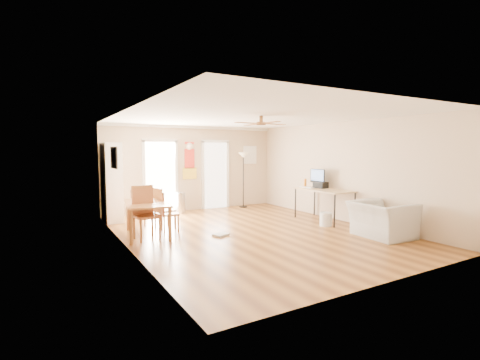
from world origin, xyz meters
TOP-DOWN VIEW (x-y plane):
  - floor at (0.00, 0.00)m, footprint 7.00×7.00m
  - ceiling at (0.00, 0.00)m, footprint 5.50×7.00m
  - wall_back at (0.00, 3.50)m, footprint 5.50×0.04m
  - wall_front at (0.00, -3.50)m, footprint 5.50×0.04m
  - wall_left at (-2.75, 0.00)m, footprint 0.04×7.00m
  - wall_right at (2.75, 0.00)m, footprint 0.04×7.00m
  - crown_molding at (0.00, 0.00)m, footprint 5.50×7.00m
  - kitchen_doorway at (-1.05, 3.48)m, footprint 0.90×0.10m
  - bathroom_doorway at (0.75, 3.48)m, footprint 0.80×0.10m
  - wall_decal at (-0.13, 3.48)m, footprint 0.46×0.03m
  - ac_grille at (2.05, 3.47)m, footprint 0.50×0.04m
  - framed_poster at (-2.73, 1.40)m, footprint 0.04×0.66m
  - ceiling_fan at (0.00, -0.30)m, footprint 1.24×1.24m
  - bookshelf at (-2.52, 2.94)m, footprint 0.48×0.95m
  - dining_table at (-2.15, 0.91)m, footprint 1.12×1.60m
  - dining_chair_right_a at (-1.60, 1.41)m, footprint 0.46×0.46m
  - dining_chair_right_b at (-1.60, 1.05)m, footprint 0.43×0.43m
  - dining_chair_near at (-2.26, 0.58)m, footprint 0.50×0.50m
  - dining_chair_far at (-2.11, 2.09)m, footprint 0.43×0.43m
  - trash_can at (-0.55, 3.17)m, footprint 0.30×0.30m
  - torchiere_lamp at (1.61, 3.16)m, footprint 0.38×0.38m
  - computer_desk at (2.31, 0.18)m, footprint 0.78×1.56m
  - imac at (2.47, 0.61)m, footprint 0.13×0.55m
  - keyboard at (2.20, 0.74)m, footprint 0.16×0.45m
  - printer at (2.45, 0.46)m, footprint 0.33×0.37m
  - orange_bottle at (2.30, 0.92)m, footprint 0.10×0.10m
  - wastebasket_a at (1.91, -0.32)m, footprint 0.36×0.36m
  - floor_cloth at (-0.78, 0.09)m, footprint 0.38×0.34m
  - armchair at (2.15, -1.74)m, footprint 1.10×1.23m

SIDE VIEW (x-z plane):
  - floor at x=0.00m, z-range 0.00..0.00m
  - floor_cloth at x=-0.78m, z-range 0.00..0.04m
  - wastebasket_a at x=1.91m, z-range 0.00..0.34m
  - trash_can at x=-0.55m, z-range 0.00..0.61m
  - dining_table at x=-2.15m, z-range 0.00..0.73m
  - armchair at x=2.15m, z-range 0.00..0.76m
  - computer_desk at x=2.31m, z-range 0.00..0.83m
  - dining_chair_far at x=-2.11m, z-range 0.00..0.90m
  - dining_chair_right_b at x=-1.60m, z-range 0.00..0.91m
  - dining_chair_right_a at x=-1.60m, z-range 0.00..0.97m
  - dining_chair_near at x=-2.26m, z-range 0.00..1.11m
  - keyboard at x=2.20m, z-range 0.83..0.85m
  - torchiere_lamp at x=1.61m, z-range 0.00..1.79m
  - printer at x=2.45m, z-range 0.83..1.00m
  - orange_bottle at x=2.30m, z-range 0.83..1.06m
  - bookshelf at x=-2.52m, z-range 0.00..2.06m
  - kitchen_doorway at x=-1.05m, z-range 0.00..2.10m
  - bathroom_doorway at x=0.75m, z-range 0.00..2.10m
  - imac at x=2.47m, z-range 0.83..1.34m
  - wall_back at x=0.00m, z-range 0.00..2.60m
  - wall_front at x=0.00m, z-range 0.00..2.60m
  - wall_left at x=-2.75m, z-range 0.00..2.60m
  - wall_right at x=2.75m, z-range 0.00..2.60m
  - wall_decal at x=-0.13m, z-range 1.00..2.10m
  - ac_grille at x=2.05m, z-range 1.40..2.00m
  - framed_poster at x=-2.73m, z-range 1.46..1.94m
  - ceiling_fan at x=0.00m, z-range 2.33..2.53m
  - crown_molding at x=0.00m, z-range 2.52..2.60m
  - ceiling at x=0.00m, z-range 2.60..2.60m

